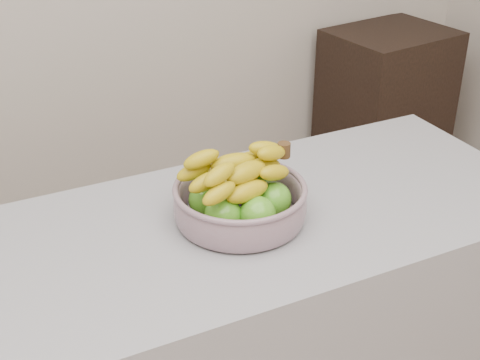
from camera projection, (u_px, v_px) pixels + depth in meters
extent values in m
cube|color=black|center=(382.00, 128.00, 3.01)|extent=(0.54, 0.46, 0.89)
cylinder|color=#9AA4B9|center=(240.00, 217.00, 1.48)|extent=(0.25, 0.25, 0.01)
torus|color=#9AA4B9|center=(240.00, 188.00, 1.44)|extent=(0.29, 0.29, 0.01)
sphere|color=#3A8216|center=(258.00, 215.00, 1.40)|extent=(0.08, 0.08, 0.08)
sphere|color=#3A8216|center=(273.00, 199.00, 1.45)|extent=(0.08, 0.08, 0.08)
sphere|color=#3A8216|center=(256.00, 185.00, 1.51)|extent=(0.08, 0.08, 0.08)
sphere|color=#3A8216|center=(224.00, 185.00, 1.51)|extent=(0.08, 0.08, 0.08)
sphere|color=#3A8216|center=(207.00, 200.00, 1.45)|extent=(0.08, 0.08, 0.08)
sphere|color=#3A8216|center=(223.00, 215.00, 1.40)|extent=(0.08, 0.08, 0.08)
ellipsoid|color=yellow|center=(247.00, 192.00, 1.39)|extent=(0.19, 0.08, 0.04)
ellipsoid|color=yellow|center=(236.00, 182.00, 1.43)|extent=(0.19, 0.06, 0.04)
ellipsoid|color=yellow|center=(225.00, 173.00, 1.46)|extent=(0.19, 0.05, 0.04)
ellipsoid|color=yellow|center=(246.00, 172.00, 1.40)|extent=(0.19, 0.09, 0.04)
ellipsoid|color=yellow|center=(234.00, 163.00, 1.43)|extent=(0.19, 0.06, 0.04)
cylinder|color=#402A14|center=(284.00, 150.00, 1.46)|extent=(0.03, 0.03, 0.03)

